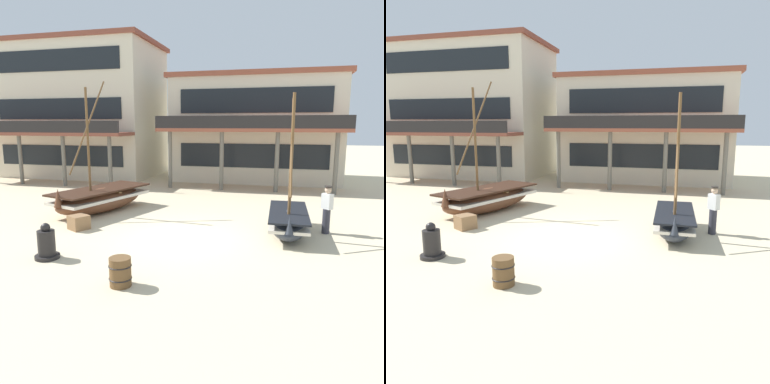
# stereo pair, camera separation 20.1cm
# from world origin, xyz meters

# --- Properties ---
(ground_plane) EXTENTS (120.00, 120.00, 0.00)m
(ground_plane) POSITION_xyz_m (0.00, 0.00, 0.00)
(ground_plane) COLOR beige
(fishing_boat_near_left) EXTENTS (3.15, 4.95, 5.57)m
(fishing_boat_near_left) POSITION_xyz_m (-4.59, 2.84, 0.57)
(fishing_boat_near_left) COLOR brown
(fishing_boat_near_left) RESTS_ON ground
(fishing_boat_centre_large) EXTENTS (1.33, 3.65, 4.77)m
(fishing_boat_centre_large) POSITION_xyz_m (3.36, 1.31, 0.48)
(fishing_boat_centre_large) COLOR #2D333D
(fishing_boat_centre_large) RESTS_ON ground
(fisherman_by_hull) EXTENTS (0.41, 0.41, 1.68)m
(fisherman_by_hull) POSITION_xyz_m (4.65, 1.74, 0.83)
(fisherman_by_hull) COLOR #33333D
(fisherman_by_hull) RESTS_ON ground
(capstan_winch) EXTENTS (0.70, 0.70, 1.04)m
(capstan_winch) POSITION_xyz_m (-3.32, -2.80, 0.41)
(capstan_winch) COLOR black
(capstan_winch) RESTS_ON ground
(wooden_barrel) EXTENTS (0.56, 0.56, 0.70)m
(wooden_barrel) POSITION_xyz_m (-0.50, -3.98, 0.35)
(wooden_barrel) COLOR brown
(wooden_barrel) RESTS_ON ground
(cargo_crate) EXTENTS (0.84, 0.84, 0.52)m
(cargo_crate) POSITION_xyz_m (-4.03, 0.09, 0.26)
(cargo_crate) COLOR olive
(cargo_crate) RESTS_ON ground
(harbor_building_main) EXTENTS (11.30, 9.17, 7.00)m
(harbor_building_main) POSITION_xyz_m (1.18, 14.81, 3.51)
(harbor_building_main) COLOR beige
(harbor_building_main) RESTS_ON ground
(harbor_building_annex) EXTENTS (11.28, 9.36, 9.53)m
(harbor_building_annex) POSITION_xyz_m (-11.58, 13.96, 4.76)
(harbor_building_annex) COLOR beige
(harbor_building_annex) RESTS_ON ground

